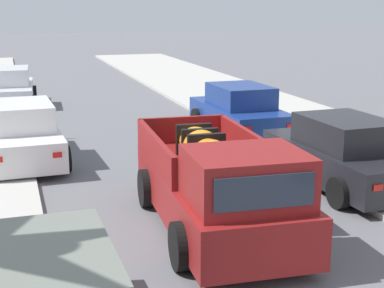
# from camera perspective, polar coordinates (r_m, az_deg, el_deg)

# --- Properties ---
(sidewalk_right) EXTENTS (5.09, 60.00, 0.12)m
(sidewalk_right) POSITION_cam_1_polar(r_m,az_deg,el_deg) (17.44, 13.96, 0.33)
(sidewalk_right) COLOR #B2AFA8
(sidewalk_right) RESTS_ON ground
(curb_right) EXTENTS (0.16, 60.00, 0.10)m
(curb_right) POSITION_cam_1_polar(r_m,az_deg,el_deg) (16.88, 10.64, 0.03)
(curb_right) COLOR silver
(curb_right) RESTS_ON ground
(pickup_truck) EXTENTS (2.42, 5.30, 1.80)m
(pickup_truck) POSITION_cam_1_polar(r_m,az_deg,el_deg) (10.25, 2.49, -4.17)
(pickup_truck) COLOR maroon
(pickup_truck) RESTS_ON ground
(car_right_near) EXTENTS (2.19, 4.33, 1.54)m
(car_right_near) POSITION_cam_1_polar(r_m,az_deg,el_deg) (23.71, -17.43, 5.14)
(car_right_near) COLOR silver
(car_right_near) RESTS_ON ground
(car_left_mid) EXTENTS (2.09, 4.29, 1.54)m
(car_left_mid) POSITION_cam_1_polar(r_m,az_deg,el_deg) (17.90, 4.62, 3.16)
(car_left_mid) COLOR navy
(car_left_mid) RESTS_ON ground
(car_left_far) EXTENTS (2.14, 4.31, 1.54)m
(car_left_far) POSITION_cam_1_polar(r_m,az_deg,el_deg) (15.31, -16.31, 0.87)
(car_left_far) COLOR silver
(car_left_far) RESTS_ON ground
(car_right_far) EXTENTS (2.14, 4.31, 1.54)m
(car_right_far) POSITION_cam_1_polar(r_m,az_deg,el_deg) (13.22, 14.48, -0.97)
(car_right_far) COLOR black
(car_right_far) RESTS_ON ground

